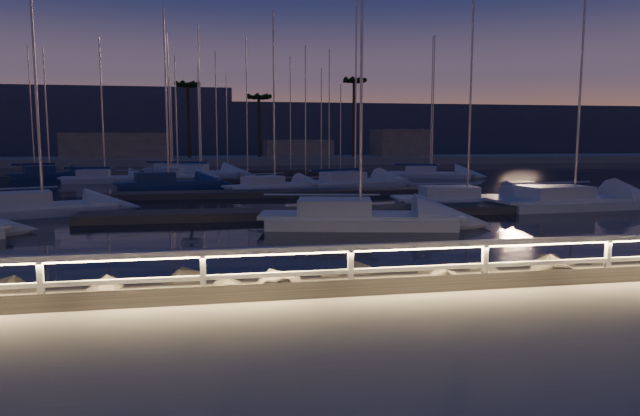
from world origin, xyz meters
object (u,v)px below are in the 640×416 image
at_px(sailboat_n, 103,178).
at_px(sailboat_c, 355,217).
at_px(sailboat_m, 171,170).
at_px(sailboat_d, 570,200).
at_px(sailboat_j, 176,176).
at_px(sailboat_k, 199,172).
at_px(sailboat_e, 166,183).
at_px(sailboat_f, 272,186).
at_px(guard_rail, 439,255).
at_px(sailboat_g, 353,182).
at_px(sailboat_l, 429,173).
at_px(sailboat_i, 48,174).
at_px(sailboat_a, 39,207).
at_px(sailboat_h, 463,199).

bearing_deg(sailboat_n, sailboat_c, -64.01).
bearing_deg(sailboat_m, sailboat_d, -50.57).
distance_m(sailboat_j, sailboat_k, 4.97).
bearing_deg(sailboat_j, sailboat_n, -150.07).
height_order(sailboat_e, sailboat_m, sailboat_e).
height_order(sailboat_f, sailboat_j, sailboat_f).
distance_m(guard_rail, sailboat_g, 32.19).
relative_size(sailboat_c, sailboat_f, 1.16).
bearing_deg(sailboat_d, sailboat_e, 140.07).
distance_m(sailboat_k, sailboat_l, 22.57).
bearing_deg(sailboat_f, sailboat_e, 132.36).
relative_size(sailboat_f, sailboat_k, 0.86).
xyz_separation_m(sailboat_c, sailboat_d, (13.15, 4.15, 0.01)).
distance_m(sailboat_i, sailboat_k, 14.07).
xyz_separation_m(sailboat_a, sailboat_c, (14.52, -6.41, 0.00)).
height_order(sailboat_a, sailboat_h, sailboat_h).
distance_m(sailboat_d, sailboat_l, 24.47).
xyz_separation_m(sailboat_f, sailboat_k, (-5.47, 17.09, 0.02)).
bearing_deg(sailboat_h, sailboat_g, 110.24).
bearing_deg(guard_rail, sailboat_l, 68.80).
bearing_deg(sailboat_c, sailboat_l, 75.41).
height_order(sailboat_f, sailboat_h, sailboat_h).
distance_m(sailboat_f, sailboat_h, 14.28).
xyz_separation_m(sailboat_g, sailboat_m, (-15.07, 20.76, -0.05)).
bearing_deg(sailboat_a, sailboat_d, -24.51).
height_order(sailboat_j, sailboat_k, sailboat_k).
height_order(sailboat_c, sailboat_n, sailboat_c).
height_order(sailboat_g, sailboat_j, sailboat_g).
height_order(guard_rail, sailboat_f, sailboat_f).
distance_m(sailboat_d, sailboat_n, 36.89).
xyz_separation_m(sailboat_f, sailboat_g, (6.50, 2.43, 0.02)).
relative_size(sailboat_i, sailboat_k, 0.83).
xyz_separation_m(sailboat_f, sailboat_i, (-19.55, 17.35, 0.01)).
bearing_deg(guard_rail, sailboat_f, 91.11).
xyz_separation_m(sailboat_a, sailboat_d, (27.67, -2.26, 0.01)).
xyz_separation_m(sailboat_i, sailboat_m, (10.98, 5.84, -0.04)).
bearing_deg(sailboat_c, sailboat_k, 114.72).
relative_size(sailboat_f, sailboat_l, 0.93).
bearing_deg(guard_rail, sailboat_a, 125.09).
distance_m(sailboat_d, sailboat_g, 17.28).
bearing_deg(sailboat_c, sailboat_e, 127.63).
xyz_separation_m(sailboat_a, sailboat_h, (22.47, -0.04, -0.03)).
distance_m(sailboat_c, sailboat_f, 16.86).
relative_size(sailboat_c, sailboat_l, 1.08).
distance_m(sailboat_a, sailboat_f, 16.36).
height_order(guard_rail, sailboat_h, sailboat_h).
height_order(sailboat_d, sailboat_k, sailboat_d).
relative_size(sailboat_a, sailboat_e, 0.94).
bearing_deg(sailboat_l, sailboat_d, -69.99).
bearing_deg(sailboat_f, sailboat_h, -70.12).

